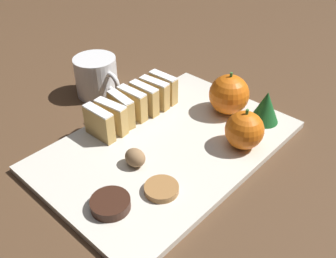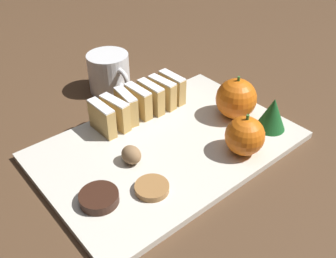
% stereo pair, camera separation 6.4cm
% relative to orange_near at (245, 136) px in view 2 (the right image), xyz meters
% --- Properties ---
extents(ground_plane, '(6.00, 6.00, 0.00)m').
position_rel_orange_near_xyz_m(ground_plane, '(-0.10, -0.08, -0.05)').
color(ground_plane, '#513823').
extents(serving_platter, '(0.29, 0.44, 0.01)m').
position_rel_orange_near_xyz_m(serving_platter, '(-0.10, -0.08, -0.04)').
color(serving_platter, silver).
rests_on(serving_platter, ground_plane).
extents(stollen_slice_front, '(0.06, 0.02, 0.06)m').
position_rel_orange_near_xyz_m(stollen_slice_front, '(-0.20, -0.15, -0.00)').
color(stollen_slice_front, tan).
rests_on(stollen_slice_front, serving_platter).
extents(stollen_slice_second, '(0.07, 0.03, 0.06)m').
position_rel_orange_near_xyz_m(stollen_slice_second, '(-0.20, -0.12, -0.00)').
color(stollen_slice_second, tan).
rests_on(stollen_slice_second, serving_platter).
extents(stollen_slice_third, '(0.06, 0.03, 0.06)m').
position_rel_orange_near_xyz_m(stollen_slice_third, '(-0.21, -0.09, -0.00)').
color(stollen_slice_third, tan).
rests_on(stollen_slice_third, serving_platter).
extents(stollen_slice_fourth, '(0.06, 0.02, 0.06)m').
position_rel_orange_near_xyz_m(stollen_slice_fourth, '(-0.21, -0.07, -0.00)').
color(stollen_slice_fourth, tan).
rests_on(stollen_slice_fourth, serving_platter).
extents(stollen_slice_fifth, '(0.06, 0.02, 0.06)m').
position_rel_orange_near_xyz_m(stollen_slice_fifth, '(-0.20, -0.04, -0.00)').
color(stollen_slice_fifth, tan).
rests_on(stollen_slice_fifth, serving_platter).
extents(stollen_slice_sixth, '(0.06, 0.02, 0.06)m').
position_rel_orange_near_xyz_m(stollen_slice_sixth, '(-0.20, -0.01, -0.00)').
color(stollen_slice_sixth, tan).
rests_on(stollen_slice_sixth, serving_platter).
extents(stollen_slice_back, '(0.06, 0.02, 0.06)m').
position_rel_orange_near_xyz_m(stollen_slice_back, '(-0.20, 0.02, -0.00)').
color(stollen_slice_back, tan).
rests_on(stollen_slice_back, serving_platter).
extents(orange_near, '(0.07, 0.07, 0.07)m').
position_rel_orange_near_xyz_m(orange_near, '(0.00, 0.00, 0.00)').
color(orange_near, orange).
rests_on(orange_near, serving_platter).
extents(orange_far, '(0.08, 0.08, 0.09)m').
position_rel_orange_near_xyz_m(orange_far, '(-0.08, 0.07, 0.01)').
color(orange_far, orange).
rests_on(orange_far, serving_platter).
extents(walnut, '(0.04, 0.03, 0.03)m').
position_rel_orange_near_xyz_m(walnut, '(-0.10, -0.16, -0.02)').
color(walnut, '#8E6B47').
rests_on(walnut, serving_platter).
extents(chocolate_cookie, '(0.06, 0.06, 0.02)m').
position_rel_orange_near_xyz_m(chocolate_cookie, '(-0.06, -0.25, -0.03)').
color(chocolate_cookie, '#381E14').
rests_on(chocolate_cookie, serving_platter).
extents(gingerbread_cookie, '(0.05, 0.05, 0.01)m').
position_rel_orange_near_xyz_m(gingerbread_cookie, '(-0.03, -0.17, -0.03)').
color(gingerbread_cookie, '#A3703D').
rests_on(gingerbread_cookie, serving_platter).
extents(evergreen_sprig, '(0.05, 0.05, 0.06)m').
position_rel_orange_near_xyz_m(evergreen_sprig, '(-0.01, 0.09, -0.00)').
color(evergreen_sprig, '#195623').
rests_on(evergreen_sprig, serving_platter).
extents(coffee_mug, '(0.12, 0.09, 0.08)m').
position_rel_orange_near_xyz_m(coffee_mug, '(-0.34, -0.05, -0.00)').
color(coffee_mug, white).
rests_on(coffee_mug, ground_plane).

